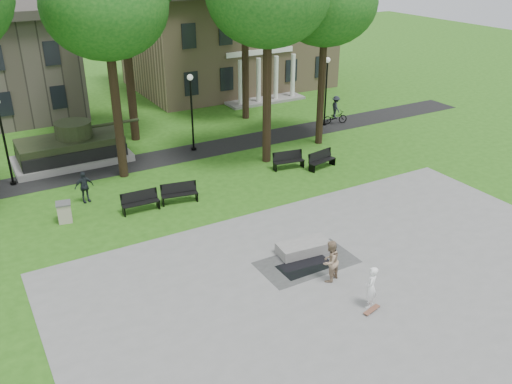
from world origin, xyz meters
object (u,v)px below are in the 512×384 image
concrete_block (304,248)px  trash_bin (64,212)px  cyclist (335,112)px  park_bench_0 (140,201)px  friend_watching (330,261)px  skateboarder (371,287)px

concrete_block → trash_bin: bearing=135.9°
cyclist → park_bench_0: (-16.44, -6.23, -0.30)m
cyclist → trash_bin: 20.59m
friend_watching → park_bench_0: (-4.35, 9.26, -0.35)m
skateboarder → park_bench_0: (-4.61, 11.30, -0.31)m
cyclist → concrete_block: bearing=152.8°
trash_bin → cyclist: bearing=15.6°
concrete_block → friend_watching: (-0.29, -2.17, 0.62)m
skateboarder → friend_watching: 2.05m
cyclist → trash_bin: bearing=119.9°
concrete_block → skateboarder: size_ratio=1.36×
cyclist → trash_bin: size_ratio=2.08×
concrete_block → park_bench_0: (-4.64, 7.09, 0.28)m
skateboarder → cyclist: bearing=-163.3°
cyclist → skateboarder: bearing=160.3°
park_bench_0 → trash_bin: 3.46m
concrete_block → skateboarder: bearing=-90.4°
skateboarder → friend_watching: size_ratio=0.95×
park_bench_0 → friend_watching: bearing=-62.9°
park_bench_0 → concrete_block: bearing=-54.8°
cyclist → trash_bin: (-19.83, -5.53, -0.33)m
skateboarder → trash_bin: skateboarder is taller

